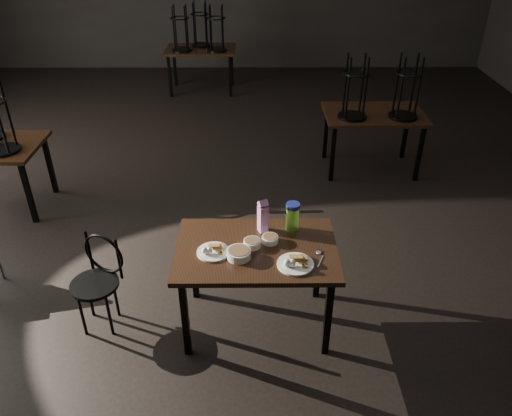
{
  "coord_description": "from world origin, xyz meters",
  "views": [
    {
      "loc": [
        0.38,
        -4.25,
        2.95
      ],
      "look_at": [
        0.4,
        -0.87,
        0.85
      ],
      "focal_mm": 35.0,
      "sensor_mm": 36.0,
      "label": 1
    }
  ],
  "objects_px": {
    "water_bottle": "(292,217)",
    "juice_carton": "(263,217)",
    "bentwood_chair": "(99,275)",
    "main_table": "(256,256)"
  },
  "relations": [
    {
      "from": "main_table",
      "to": "water_bottle",
      "type": "xyz_separation_m",
      "value": [
        0.28,
        0.24,
        0.2
      ]
    },
    {
      "from": "bentwood_chair",
      "to": "main_table",
      "type": "bearing_deg",
      "value": 21.64
    },
    {
      "from": "juice_carton",
      "to": "bentwood_chair",
      "type": "relative_size",
      "value": 0.35
    },
    {
      "from": "main_table",
      "to": "juice_carton",
      "type": "relative_size",
      "value": 4.31
    },
    {
      "from": "main_table",
      "to": "bentwood_chair",
      "type": "bearing_deg",
      "value": 178.2
    },
    {
      "from": "juice_carton",
      "to": "bentwood_chair",
      "type": "distance_m",
      "value": 1.36
    },
    {
      "from": "juice_carton",
      "to": "water_bottle",
      "type": "relative_size",
      "value": 1.17
    },
    {
      "from": "juice_carton",
      "to": "water_bottle",
      "type": "xyz_separation_m",
      "value": [
        0.23,
        0.01,
        -0.01
      ]
    },
    {
      "from": "water_bottle",
      "to": "bentwood_chair",
      "type": "bearing_deg",
      "value": -172.5
    },
    {
      "from": "water_bottle",
      "to": "juice_carton",
      "type": "bearing_deg",
      "value": -176.92
    }
  ]
}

